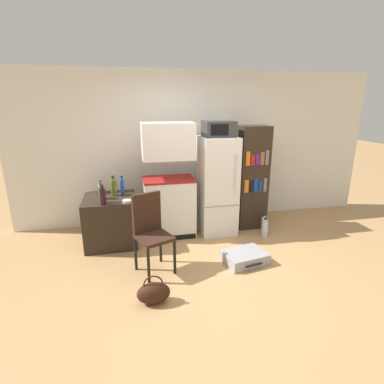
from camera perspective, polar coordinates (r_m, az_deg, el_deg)
ground_plane at (r=3.95m, az=5.47°, el=-15.26°), size 24.00×24.00×0.00m
wall_back at (r=5.39m, az=1.43°, el=8.42°), size 6.40×0.10×2.61m
side_table at (r=4.73m, az=-15.15°, el=-5.23°), size 0.76×0.76×0.73m
kitchen_hutch at (r=4.73m, az=-4.42°, el=1.17°), size 0.80×0.53×1.80m
refrigerator at (r=4.87m, az=4.83°, el=1.22°), size 0.57×0.61×1.57m
microwave at (r=4.71m, az=5.10°, el=11.91°), size 0.47×0.40×0.24m
bookshelf at (r=5.15m, az=11.22°, el=2.69°), size 0.48×0.41×1.73m
bottle_olive_oil at (r=4.67m, az=-14.70°, el=0.86°), size 0.09×0.09×0.30m
bottle_clear_short at (r=4.87m, az=-16.95°, el=0.78°), size 0.08×0.08×0.20m
bottle_wine_dark at (r=4.29m, az=-16.62°, el=-0.81°), size 0.08×0.08×0.28m
bottle_green_tall at (r=4.40m, az=-16.89°, el=-0.41°), size 0.07×0.07×0.28m
bottle_blue_soda at (r=4.69m, az=-13.13°, el=1.00°), size 0.06×0.06×0.29m
bottle_amber_beer at (r=4.57m, az=-16.77°, el=-0.12°), size 0.09×0.09×0.22m
bowl at (r=4.34m, az=-12.30°, el=-1.72°), size 0.13×0.13×0.03m
chair at (r=3.82m, az=-7.95°, el=-6.53°), size 0.52×0.52×1.01m
suitcase_large_flat at (r=4.20m, az=9.99°, el=-12.16°), size 0.62×0.51×0.15m
handbag at (r=3.41m, az=-7.33°, el=-18.51°), size 0.36×0.20×0.33m
water_bottle_front at (r=4.99m, az=13.74°, el=-6.80°), size 0.09×0.09×0.32m
water_bottle_middle at (r=5.14m, az=13.60°, el=-6.03°), size 0.09×0.09×0.33m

